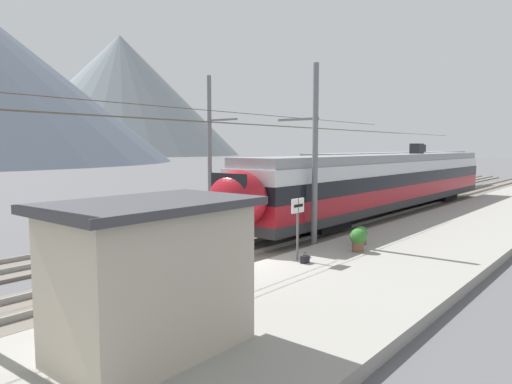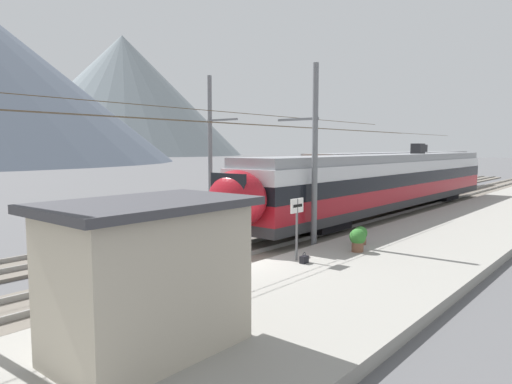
# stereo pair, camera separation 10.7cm
# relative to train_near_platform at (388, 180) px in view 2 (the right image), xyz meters

# --- Properties ---
(ground_plane) EXTENTS (400.00, 400.00, 0.00)m
(ground_plane) POSITION_rel_train_near_platform_xyz_m (-15.43, -1.29, -2.23)
(ground_plane) COLOR #565659
(platform_slab) EXTENTS (120.00, 6.34, 0.34)m
(platform_slab) POSITION_rel_train_near_platform_xyz_m (-15.43, -5.25, -2.06)
(platform_slab) COLOR gray
(platform_slab) RESTS_ON ground
(track_near) EXTENTS (120.00, 3.00, 0.28)m
(track_near) POSITION_rel_train_near_platform_xyz_m (-15.43, -0.00, -2.16)
(track_near) COLOR #6B6359
(track_near) RESTS_ON ground
(track_far) EXTENTS (120.00, 3.00, 0.28)m
(track_far) POSITION_rel_train_near_platform_xyz_m (-15.43, 4.63, -2.16)
(track_far) COLOR #6B6359
(track_far) RESTS_ON ground
(train_near_platform) EXTENTS (29.43, 2.92, 4.27)m
(train_near_platform) POSITION_rel_train_near_platform_xyz_m (0.00, 0.00, 0.00)
(train_near_platform) COLOR #2D2D30
(train_near_platform) RESTS_ON track_near
(train_far_track) EXTENTS (31.05, 2.90, 4.27)m
(train_far_track) POSITION_rel_train_near_platform_xyz_m (13.14, 4.63, 0.00)
(train_far_track) COLOR #2D2D30
(train_far_track) RESTS_ON track_far
(catenary_mast_mid) EXTENTS (44.21, 2.04, 7.70)m
(catenary_mast_mid) POSITION_rel_train_near_platform_xyz_m (-11.08, -1.61, 1.76)
(catenary_mast_mid) COLOR slate
(catenary_mast_mid) RESTS_ON ground
(catenary_mast_far_side) EXTENTS (44.21, 2.22, 8.24)m
(catenary_mast_far_side) POSITION_rel_train_near_platform_xyz_m (-9.00, 6.41, 2.03)
(catenary_mast_far_side) COLOR slate
(catenary_mast_far_side) RESTS_ON ground
(platform_sign) EXTENTS (0.70, 0.08, 2.18)m
(platform_sign) POSITION_rel_train_near_platform_xyz_m (-14.19, -3.03, -0.29)
(platform_sign) COLOR #59595B
(platform_sign) RESTS_ON platform_slab
(passenger_walking) EXTENTS (0.53, 0.22, 1.69)m
(passenger_walking) POSITION_rel_train_near_platform_xyz_m (-21.47, -3.33, -0.94)
(passenger_walking) COLOR #383842
(passenger_walking) RESTS_ON platform_slab
(handbag_beside_passenger) EXTENTS (0.32, 0.18, 0.43)m
(handbag_beside_passenger) POSITION_rel_train_near_platform_xyz_m (-20.56, -3.37, -1.73)
(handbag_beside_passenger) COLOR black
(handbag_beside_passenger) RESTS_ON platform_slab
(handbag_near_sign) EXTENTS (0.32, 0.18, 0.38)m
(handbag_near_sign) POSITION_rel_train_near_platform_xyz_m (-14.37, -3.47, -1.76)
(handbag_near_sign) COLOR black
(handbag_near_sign) RESTS_ON platform_slab
(potted_plant_platform_edge) EXTENTS (0.63, 0.63, 0.89)m
(potted_plant_platform_edge) POSITION_rel_train_near_platform_xyz_m (-11.61, -4.03, -1.38)
(potted_plant_platform_edge) COLOR brown
(potted_plant_platform_edge) RESTS_ON platform_slab
(potted_plant_by_shelter) EXTENTS (0.55, 0.55, 0.75)m
(potted_plant_by_shelter) POSITION_rel_train_near_platform_xyz_m (-10.32, -3.49, -1.48)
(potted_plant_by_shelter) COLOR brown
(potted_plant_by_shelter) RESTS_ON platform_slab
(platform_shelter) EXTENTS (3.96, 2.53, 2.95)m
(platform_shelter) POSITION_rel_train_near_platform_xyz_m (-22.00, -5.05, -0.39)
(platform_shelter) COLOR #B7AD99
(platform_shelter) RESTS_ON platform_slab
(mountain_right_ridge) EXTENTS (128.10, 128.10, 64.46)m
(mountain_right_ridge) POSITION_rel_train_near_platform_xyz_m (122.08, 207.38, 30.00)
(mountain_right_ridge) COLOR slate
(mountain_right_ridge) RESTS_ON ground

